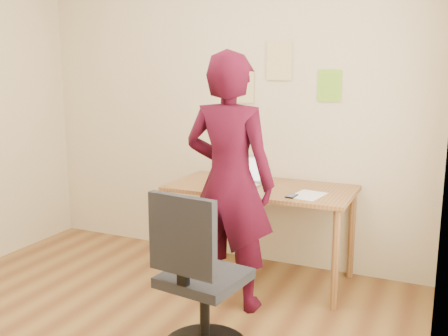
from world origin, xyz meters
The scene contains 10 objects.
room centered at (0.00, 0.00, 1.35)m, with size 3.58×3.58×2.78m.
desk centered at (0.47, 1.38, 0.65)m, with size 1.40×0.70×0.74m.
laptop centered at (0.31, 1.37, 0.79)m, with size 0.33×0.30×0.22m.
paper_sheet centered at (0.88, 1.26, 0.74)m, with size 0.20×0.28×0.00m, color white.
phone centered at (0.78, 1.17, 0.74)m, with size 0.07×0.12×0.01m.
wall_note_left centered at (0.17, 1.74, 1.50)m, with size 0.21×0.00×0.30m, color #D9C182.
wall_note_mid centered at (0.48, 1.74, 1.68)m, with size 0.21×0.00×0.30m, color #D9C182.
wall_note_right centered at (0.89, 1.74, 1.49)m, with size 0.18×0.00×0.24m, color #7EBF2B.
office_chair centered at (0.54, 0.20, 0.42)m, with size 0.51×0.51×0.98m.
person centered at (0.43, 0.87, 0.87)m, with size 0.64×0.42×1.74m, color #3A0717.
Camera 1 is at (1.75, -2.12, 1.61)m, focal length 40.00 mm.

